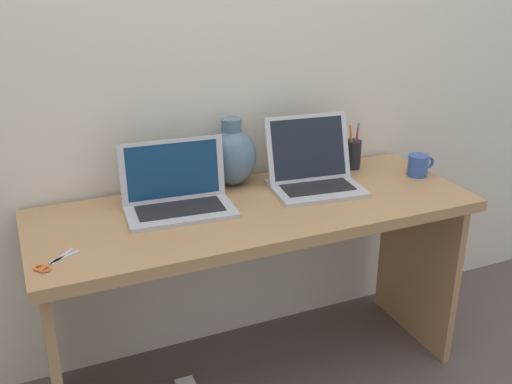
{
  "coord_description": "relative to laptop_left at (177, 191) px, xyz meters",
  "views": [
    {
      "loc": [
        -0.75,
        -1.73,
        1.54
      ],
      "look_at": [
        0.0,
        0.0,
        0.77
      ],
      "focal_mm": 41.9,
      "sensor_mm": 36.0,
      "label": 1
    }
  ],
  "objects": [
    {
      "name": "laptop_right",
      "position": [
        0.52,
        -0.0,
        0.01
      ],
      "size": [
        0.35,
        0.29,
        0.25
      ],
      "color": "#B2B2B7",
      "rests_on": "desk"
    },
    {
      "name": "coffee_mug",
      "position": [
        0.95,
        -0.07,
        -0.02
      ],
      "size": [
        0.12,
        0.08,
        0.08
      ],
      "color": "#335199",
      "rests_on": "desk"
    },
    {
      "name": "pen_cup",
      "position": [
        0.76,
        0.11,
        -0.0
      ],
      "size": [
        0.07,
        0.07,
        0.19
      ],
      "color": "black",
      "rests_on": "desk"
    },
    {
      "name": "desk",
      "position": [
        0.26,
        -0.09,
        -0.21
      ],
      "size": [
        1.53,
        0.57,
        0.72
      ],
      "color": "#AD7F51",
      "rests_on": "ground"
    },
    {
      "name": "scissors",
      "position": [
        -0.44,
        -0.24,
        -0.06
      ],
      "size": [
        0.13,
        0.12,
        0.01
      ],
      "color": "#B7B7BC",
      "rests_on": "desk"
    },
    {
      "name": "ground_plane",
      "position": [
        0.26,
        -0.09,
        -0.78
      ],
      "size": [
        6.0,
        6.0,
        0.0
      ],
      "primitive_type": "plane",
      "color": "#564C47"
    },
    {
      "name": "back_wall",
      "position": [
        0.26,
        0.24,
        0.42
      ],
      "size": [
        4.4,
        0.04,
        2.4
      ],
      "primitive_type": "cube",
      "color": "beige",
      "rests_on": "ground"
    },
    {
      "name": "green_vase",
      "position": [
        0.26,
        0.14,
        0.05
      ],
      "size": [
        0.18,
        0.18,
        0.25
      ],
      "color": "slate",
      "rests_on": "desk"
    },
    {
      "name": "laptop_left",
      "position": [
        0.0,
        0.0,
        0.0
      ],
      "size": [
        0.38,
        0.25,
        0.23
      ],
      "color": "#B2B2B7",
      "rests_on": "desk"
    }
  ]
}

